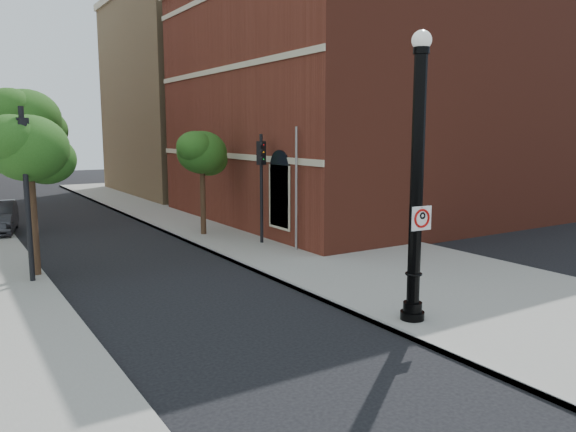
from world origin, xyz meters
TOP-DOWN VIEW (x-y plane):
  - ground at (0.00, 0.00)m, footprint 120.00×120.00m
  - sidewalk_right at (6.00, 10.00)m, footprint 8.00×60.00m
  - curb_edge at (2.05, 10.00)m, footprint 0.10×60.00m
  - brick_wall_building at (16.00, 14.00)m, footprint 22.30×16.30m
  - bg_building_tan_b at (16.00, 30.00)m, footprint 22.00×14.00m
  - lamppost at (2.82, -0.73)m, footprint 0.58×0.58m
  - no_parking_sign at (2.83, -0.90)m, footprint 0.57×0.10m
  - traffic_signal_left at (-4.47, 8.02)m, footprint 0.37×0.45m
  - traffic_signal_right at (4.39, 9.48)m, footprint 0.34×0.39m
  - utility_pole at (4.80, 7.53)m, footprint 0.10×0.10m
  - street_tree_a at (-4.20, 8.81)m, footprint 2.86×2.58m
  - street_tree_b at (-3.24, 16.73)m, footprint 3.58×3.23m
  - street_tree_c at (3.19, 12.60)m, footprint 2.58×2.33m

SIDE VIEW (x-z plane):
  - ground at x=0.00m, z-range 0.00..0.00m
  - sidewalk_right at x=6.00m, z-range 0.00..0.12m
  - curb_edge at x=2.05m, z-range 0.00..0.14m
  - utility_pole at x=4.80m, z-range 0.00..4.81m
  - no_parking_sign at x=2.83m, z-range 2.34..2.91m
  - traffic_signal_right at x=4.39m, z-range 0.79..5.31m
  - lamppost at x=2.82m, z-range -0.26..6.64m
  - traffic_signal_left at x=-4.47m, z-range 0.93..6.30m
  - street_tree_c at x=3.19m, z-range 1.34..5.99m
  - street_tree_a at x=-4.20m, z-range 1.49..6.64m
  - street_tree_b at x=-3.24m, z-range 1.87..8.32m
  - brick_wall_building at x=16.00m, z-range 0.01..12.51m
  - bg_building_tan_b at x=16.00m, z-range 0.00..14.00m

